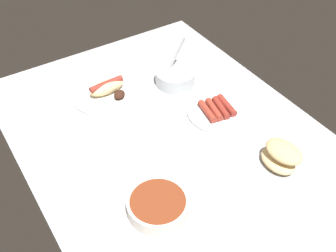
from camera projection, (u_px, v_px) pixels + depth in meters
ground_plane at (170, 138)px, 134.49cm from camera, size 120.00×90.00×3.00cm
plate_sausages at (217, 111)px, 140.57cm from camera, size 20.59×20.59×3.30cm
bowl_chili at (158, 205)px, 110.35cm from camera, size 16.64×16.64×4.31cm
plate_hotdog_assembled at (108, 91)px, 147.75cm from camera, size 25.62×25.62×5.61cm
bread_stack at (281, 156)px, 121.76cm from camera, size 12.93×10.40×7.20cm
bowl_coleslaw at (175, 76)px, 152.00cm from camera, size 14.52×14.52×15.22cm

